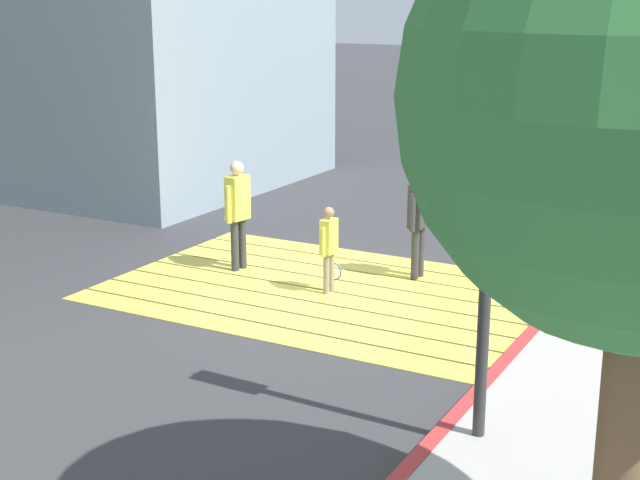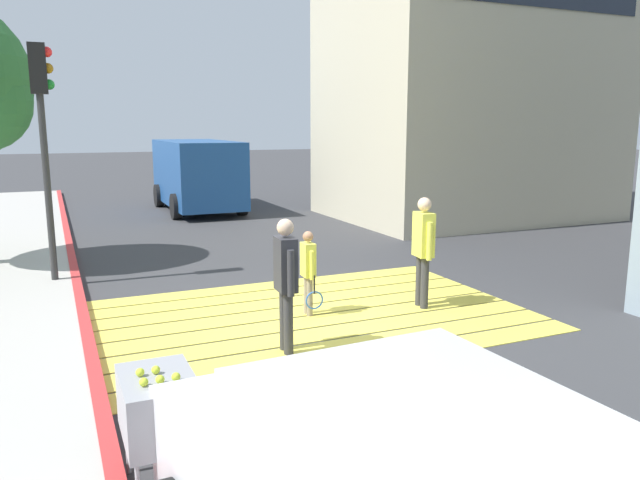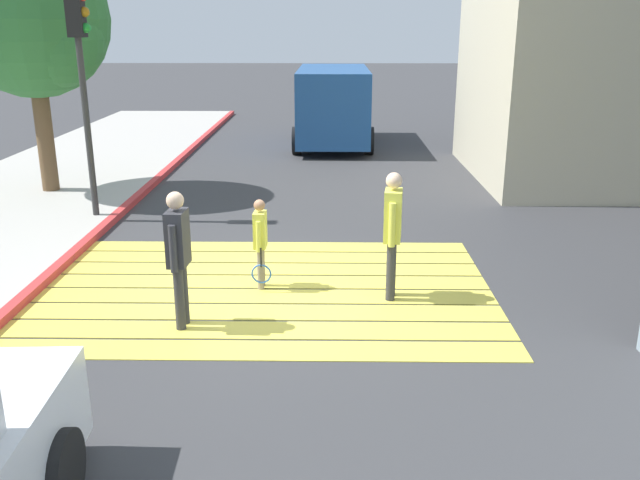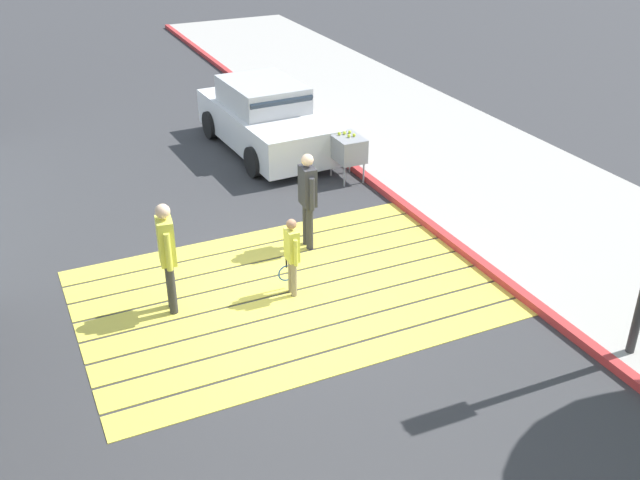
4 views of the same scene
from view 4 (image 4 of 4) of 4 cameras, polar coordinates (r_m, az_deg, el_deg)
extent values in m
plane|color=#38383A|center=(11.53, -2.58, -4.16)|extent=(120.00, 120.00, 0.00)
cube|color=#EAD64C|center=(13.09, -5.83, -0.03)|extent=(6.40, 0.50, 0.01)
cube|color=#EAD64C|center=(12.63, -4.99, -1.10)|extent=(6.40, 0.50, 0.01)
cube|color=#EAD64C|center=(12.19, -4.08, -2.25)|extent=(6.40, 0.50, 0.01)
cube|color=#EAD64C|center=(11.74, -3.10, -3.48)|extent=(6.40, 0.50, 0.01)
cube|color=#EAD64C|center=(11.31, -2.04, -4.81)|extent=(6.40, 0.50, 0.01)
cube|color=#EAD64C|center=(10.89, -0.89, -6.24)|extent=(6.40, 0.50, 0.01)
cube|color=#EAD64C|center=(10.48, 0.35, -7.78)|extent=(6.40, 0.50, 0.01)
cube|color=#EAD64C|center=(10.09, 1.71, -9.44)|extent=(6.40, 0.50, 0.01)
cube|color=#ADA8A0|center=(14.30, 18.59, 1.34)|extent=(4.80, 40.00, 0.12)
cube|color=#BC3333|center=(12.90, 10.85, -0.58)|extent=(0.16, 40.00, 0.13)
cube|color=white|center=(16.99, -4.22, 8.95)|extent=(1.99, 4.38, 0.80)
cube|color=silver|center=(16.91, -4.51, 11.27)|extent=(1.62, 2.13, 0.60)
cube|color=#1E2833|center=(16.12, -3.16, 10.24)|extent=(1.49, 0.40, 0.49)
cylinder|color=black|center=(15.61, -5.17, 6.12)|extent=(0.25, 0.67, 0.66)
cylinder|color=black|center=(16.31, 0.58, 7.22)|extent=(0.25, 0.67, 0.66)
cylinder|color=black|center=(17.95, -8.54, 8.90)|extent=(0.25, 0.67, 0.66)
cylinder|color=black|center=(18.57, -3.36, 9.81)|extent=(0.25, 0.67, 0.66)
cube|color=#99999E|center=(15.28, 2.17, 7.20)|extent=(0.56, 0.80, 0.50)
cylinder|color=#99999E|center=(15.10, 1.93, 5.00)|extent=(0.04, 0.04, 0.45)
cylinder|color=#99999E|center=(15.29, 3.43, 5.27)|extent=(0.04, 0.04, 0.45)
cylinder|color=#99999E|center=(15.62, 0.87, 5.83)|extent=(0.04, 0.04, 0.45)
cylinder|color=#99999E|center=(15.81, 2.34, 6.09)|extent=(0.04, 0.04, 0.45)
sphere|color=#CCE033|center=(15.35, 2.33, 8.44)|extent=(0.07, 0.07, 0.07)
sphere|color=#CCE033|center=(15.30, 1.93, 8.38)|extent=(0.07, 0.07, 0.07)
sphere|color=#CCE033|center=(15.25, 1.52, 8.31)|extent=(0.07, 0.07, 0.07)
sphere|color=#CCE033|center=(15.19, 2.68, 8.21)|extent=(0.07, 0.07, 0.07)
sphere|color=#CCE033|center=(15.14, 2.27, 8.14)|extent=(0.07, 0.07, 0.07)
cylinder|color=#333338|center=(12.58, -0.81, 0.96)|extent=(0.12, 0.12, 0.82)
cylinder|color=#333338|center=(12.73, -1.09, 1.30)|extent=(0.12, 0.12, 0.82)
cube|color=#333338|center=(12.33, -0.98, 4.25)|extent=(0.24, 0.37, 0.68)
sphere|color=beige|center=(12.15, -1.00, 6.27)|extent=(0.21, 0.21, 0.21)
cylinder|color=#333338|center=(12.18, -0.63, 3.58)|extent=(0.09, 0.09, 0.58)
cylinder|color=#333338|center=(12.54, -1.31, 4.32)|extent=(0.09, 0.09, 0.58)
cylinder|color=#333338|center=(11.04, -11.52, -3.80)|extent=(0.13, 0.13, 0.84)
cylinder|color=#333338|center=(11.20, -11.63, -3.33)|extent=(0.13, 0.13, 0.84)
cube|color=#D8D84C|center=(10.74, -11.96, -0.08)|extent=(0.27, 0.39, 0.70)
sphere|color=beige|center=(10.53, -12.22, 2.21)|extent=(0.22, 0.22, 0.22)
cylinder|color=#D8D84C|center=(10.59, -11.79, -0.93)|extent=(0.09, 0.09, 0.59)
cylinder|color=#D8D84C|center=(10.96, -12.06, 0.10)|extent=(0.09, 0.09, 0.59)
cylinder|color=gray|center=(11.29, -2.05, -3.07)|extent=(0.09, 0.09, 0.62)
cylinder|color=gray|center=(11.40, -2.29, -2.75)|extent=(0.09, 0.09, 0.62)
cube|color=#D8D84C|center=(11.06, -2.22, -0.40)|extent=(0.18, 0.28, 0.51)
sphere|color=#9E7051|center=(10.90, -2.25, 1.25)|extent=(0.16, 0.16, 0.16)
cylinder|color=#D8D84C|center=(10.95, -1.91, -1.02)|extent=(0.07, 0.07, 0.44)
cylinder|color=#D8D84C|center=(11.23, -2.51, -0.26)|extent=(0.07, 0.07, 0.44)
cylinder|color=black|center=(11.38, -2.66, -1.54)|extent=(0.03, 0.03, 0.28)
torus|color=blue|center=(11.50, -2.63, -2.60)|extent=(0.28, 0.04, 0.28)
camera|label=1|loc=(10.31, 75.52, -3.89)|focal=51.73mm
camera|label=2|loc=(19.01, -2.51, 18.21)|focal=34.28mm
camera|label=3|loc=(18.44, -17.18, 19.08)|focal=38.07mm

